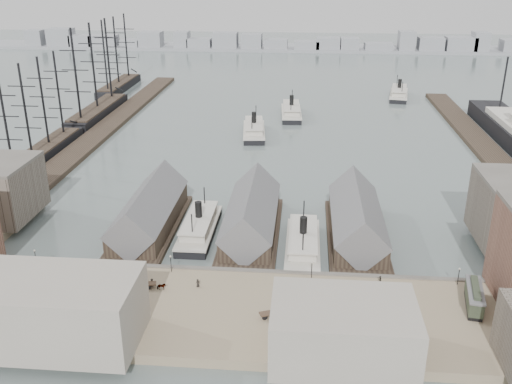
# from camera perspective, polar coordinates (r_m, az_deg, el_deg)

# --- Properties ---
(ground) EXTENTS (900.00, 900.00, 0.00)m
(ground) POSITION_cam_1_polar(r_m,az_deg,el_deg) (129.54, -1.18, -7.47)
(ground) COLOR #556260
(ground) RESTS_ON ground
(quay) EXTENTS (180.00, 30.00, 2.00)m
(quay) POSITION_cam_1_polar(r_m,az_deg,el_deg) (112.16, -2.30, -12.06)
(quay) COLOR #837358
(quay) RESTS_ON ground
(seawall) EXTENTS (180.00, 1.20, 2.30)m
(seawall) POSITION_cam_1_polar(r_m,az_deg,el_deg) (124.50, -1.44, -8.19)
(seawall) COLOR #59544C
(seawall) RESTS_ON ground
(west_wharf) EXTENTS (10.00, 220.00, 1.60)m
(west_wharf) POSITION_cam_1_polar(r_m,az_deg,el_deg) (235.34, -15.25, 5.80)
(west_wharf) COLOR #2D231C
(west_wharf) RESTS_ON ground
(east_wharf) EXTENTS (10.00, 180.00, 1.60)m
(east_wharf) POSITION_cam_1_polar(r_m,az_deg,el_deg) (221.47, 22.06, 3.93)
(east_wharf) COLOR #2D231C
(east_wharf) RESTS_ON ground
(ferry_shed_west) EXTENTS (14.00, 42.00, 12.60)m
(ferry_shed_west) POSITION_cam_1_polar(r_m,az_deg,el_deg) (146.96, -10.61, -2.08)
(ferry_shed_west) COLOR #2D231C
(ferry_shed_west) RESTS_ON ground
(ferry_shed_center) EXTENTS (14.00, 42.00, 12.60)m
(ferry_shed_center) POSITION_cam_1_polar(r_m,az_deg,el_deg) (142.37, -0.46, -2.49)
(ferry_shed_center) COLOR #2D231C
(ferry_shed_center) RESTS_ON ground
(ferry_shed_east) EXTENTS (14.00, 42.00, 12.60)m
(ferry_shed_east) POSITION_cam_1_polar(r_m,az_deg,el_deg) (142.46, 10.02, -2.84)
(ferry_shed_east) COLOR #2D231C
(ferry_shed_east) RESTS_ON ground
(street_bldg_center) EXTENTS (24.00, 16.00, 10.00)m
(street_bldg_center) POSITION_cam_1_polar(r_m,az_deg,el_deg) (98.47, 8.70, -13.54)
(street_bldg_center) COLOR gray
(street_bldg_center) RESTS_ON quay
(street_bldg_west) EXTENTS (30.00, 16.00, 12.00)m
(street_bldg_west) POSITION_cam_1_polar(r_m,az_deg,el_deg) (106.47, -19.77, -11.09)
(street_bldg_west) COLOR gray
(street_bldg_west) RESTS_ON quay
(lamp_post_far_w) EXTENTS (0.44, 0.44, 3.92)m
(lamp_post_far_w) POSITION_cam_1_polar(r_m,az_deg,el_deg) (133.54, -21.22, -5.85)
(lamp_post_far_w) COLOR black
(lamp_post_far_w) RESTS_ON quay
(lamp_post_near_w) EXTENTS (0.44, 0.44, 3.92)m
(lamp_post_near_w) POSITION_cam_1_polar(r_m,az_deg,el_deg) (123.62, -8.52, -6.79)
(lamp_post_near_w) COLOR black
(lamp_post_near_w) RESTS_ON quay
(lamp_post_near_e) EXTENTS (0.44, 0.44, 3.92)m
(lamp_post_near_e) POSITION_cam_1_polar(r_m,az_deg,el_deg) (120.55, 5.61, -7.44)
(lamp_post_near_e) COLOR black
(lamp_post_near_e) RESTS_ON quay
(lamp_post_far_e) EXTENTS (0.44, 0.44, 3.92)m
(lamp_post_far_e) POSITION_cam_1_polar(r_m,az_deg,el_deg) (124.82, 19.64, -7.64)
(lamp_post_far_e) COLOR black
(lamp_post_far_e) RESTS_ON quay
(far_shore) EXTENTS (500.00, 40.00, 15.72)m
(far_shore) POSITION_cam_1_polar(r_m,az_deg,el_deg) (450.30, 3.24, 14.47)
(far_shore) COLOR gray
(far_shore) RESTS_ON ground
(ferry_docked_west) EXTENTS (7.89, 26.31, 9.40)m
(ferry_docked_west) POSITION_cam_1_polar(r_m,az_deg,el_deg) (143.68, -5.70, -3.45)
(ferry_docked_west) COLOR black
(ferry_docked_west) RESTS_ON ground
(ferry_docked_east) EXTENTS (7.94, 26.45, 9.45)m
(ferry_docked_east) POSITION_cam_1_polar(r_m,az_deg,el_deg) (135.32, 4.71, -5.11)
(ferry_docked_east) COLOR black
(ferry_docked_east) RESTS_ON ground
(ferry_open_near) EXTENTS (10.89, 28.26, 9.86)m
(ferry_open_near) POSITION_cam_1_polar(r_m,az_deg,el_deg) (225.24, -0.20, 6.27)
(ferry_open_near) COLOR black
(ferry_open_near) RESTS_ON ground
(ferry_open_mid) EXTENTS (9.99, 28.59, 10.06)m
(ferry_open_mid) POSITION_cam_1_polar(r_m,az_deg,el_deg) (253.68, 3.55, 8.06)
(ferry_open_mid) COLOR black
(ferry_open_mid) RESTS_ON ground
(ferry_open_far) EXTENTS (12.77, 28.84, 9.95)m
(ferry_open_far) POSITION_cam_1_polar(r_m,az_deg,el_deg) (297.65, 14.09, 9.55)
(ferry_open_far) COLOR black
(ferry_open_far) RESTS_ON ground
(sailing_ship_near) EXTENTS (8.26, 56.88, 33.94)m
(sailing_ship_near) POSITION_cam_1_polar(r_m,az_deg,el_deg) (211.70, -20.68, 3.81)
(sailing_ship_near) COLOR black
(sailing_ship_near) RESTS_ON ground
(sailing_ship_mid) EXTENTS (9.73, 56.20, 39.99)m
(sailing_ship_mid) POSITION_cam_1_polar(r_m,az_deg,el_deg) (263.19, -15.54, 7.93)
(sailing_ship_mid) COLOR black
(sailing_ship_mid) RESTS_ON ground
(sailing_ship_far) EXTENTS (9.13, 50.72, 37.53)m
(sailing_ship_far) POSITION_cam_1_polar(r_m,az_deg,el_deg) (316.47, -13.53, 10.40)
(sailing_ship_far) COLOR black
(sailing_ship_far) RESTS_ON ground
(tram) EXTENTS (4.74, 11.42, 3.95)m
(tram) POSITION_cam_1_polar(r_m,az_deg,el_deg) (118.77, 20.98, -9.85)
(tram) COLOR black
(tram) RESTS_ON quay
(horse_cart_left) EXTENTS (4.66, 1.51, 1.66)m
(horse_cart_left) POSITION_cam_1_polar(r_m,az_deg,el_deg) (128.37, -21.04, -7.95)
(horse_cart_left) COLOR black
(horse_cart_left) RESTS_ON quay
(horse_cart_center) EXTENTS (4.95, 2.17, 1.55)m
(horse_cart_center) POSITION_cam_1_polar(r_m,az_deg,el_deg) (118.81, -9.82, -9.24)
(horse_cart_center) COLOR black
(horse_cart_center) RESTS_ON quay
(horse_cart_right) EXTENTS (4.86, 3.19, 1.66)m
(horse_cart_right) POSITION_cam_1_polar(r_m,az_deg,el_deg) (107.96, 2.03, -12.40)
(horse_cart_right) COLOR black
(horse_cart_right) RESTS_ON quay
(pedestrian_0) EXTENTS (0.75, 0.66, 1.70)m
(pedestrian_0) POSITION_cam_1_polar(r_m,az_deg,el_deg) (134.09, -22.72, -6.88)
(pedestrian_0) COLOR black
(pedestrian_0) RESTS_ON quay
(pedestrian_1) EXTENTS (1.06, 1.02, 1.72)m
(pedestrian_1) POSITION_cam_1_polar(r_m,az_deg,el_deg) (127.44, -23.49, -8.57)
(pedestrian_1) COLOR black
(pedestrian_1) RESTS_ON quay
(pedestrian_2) EXTENTS (1.03, 0.60, 1.57)m
(pedestrian_2) POSITION_cam_1_polar(r_m,az_deg,el_deg) (120.32, -10.36, -8.85)
(pedestrian_2) COLOR black
(pedestrian_2) RESTS_ON quay
(pedestrian_3) EXTENTS (0.85, 1.07, 1.70)m
(pedestrian_3) POSITION_cam_1_polar(r_m,az_deg,el_deg) (111.63, -12.87, -11.72)
(pedestrian_3) COLOR black
(pedestrian_3) RESTS_ON quay
(pedestrian_4) EXTENTS (1.02, 0.89, 1.75)m
(pedestrian_4) POSITION_cam_1_polar(r_m,az_deg,el_deg) (118.51, -5.84, -9.04)
(pedestrian_4) COLOR black
(pedestrian_4) RESTS_ON quay
(pedestrian_5) EXTENTS (0.60, 0.69, 1.59)m
(pedestrian_5) POSITION_cam_1_polar(r_m,az_deg,el_deg) (107.57, 2.86, -12.58)
(pedestrian_5) COLOR black
(pedestrian_5) RESTS_ON quay
(pedestrian_6) EXTENTS (0.93, 1.02, 1.70)m
(pedestrian_6) POSITION_cam_1_polar(r_m,az_deg,el_deg) (121.72, 12.28, -8.59)
(pedestrian_6) COLOR black
(pedestrian_6) RESTS_ON quay
(pedestrian_7) EXTENTS (1.25, 1.14, 1.68)m
(pedestrian_7) POSITION_cam_1_polar(r_m,az_deg,el_deg) (107.13, 13.26, -13.37)
(pedestrian_7) COLOR black
(pedestrian_7) RESTS_ON quay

